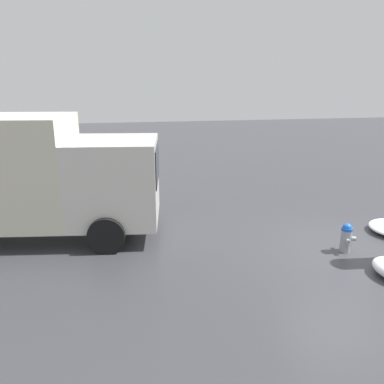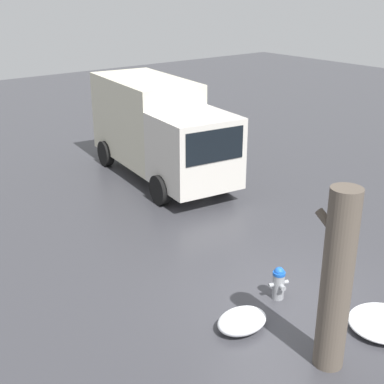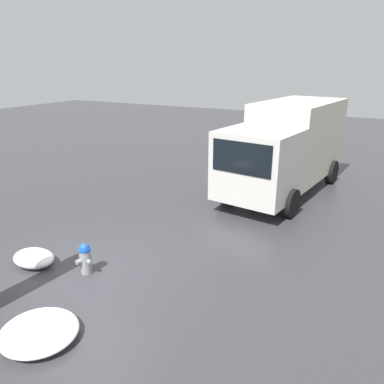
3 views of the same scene
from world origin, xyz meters
TOP-DOWN VIEW (x-y plane):
  - ground_plane at (0.00, 0.00)m, footprint 60.00×60.00m
  - fire_hydrant at (-0.00, 0.00)m, footprint 0.36×0.46m
  - delivery_truck at (7.74, -2.40)m, footprint 6.72×3.16m

SIDE VIEW (x-z plane):
  - ground_plane at x=0.00m, z-range 0.00..0.00m
  - fire_hydrant at x=0.00m, z-range 0.01..0.74m
  - delivery_truck at x=7.74m, z-range 0.11..3.29m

